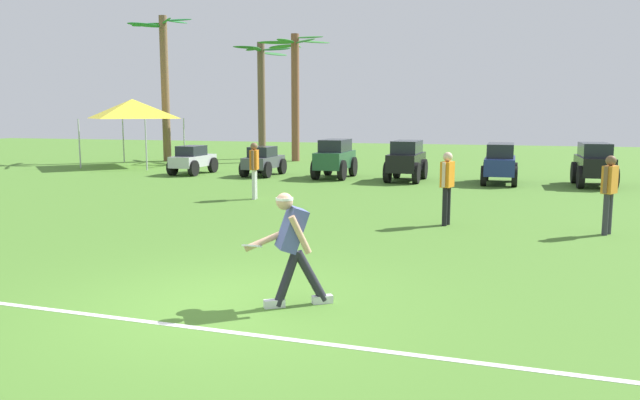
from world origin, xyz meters
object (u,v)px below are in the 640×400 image
(frisbee_thrower, at_px, (292,243))
(palm_tree_far_left, at_px, (165,79))
(parked_car_slot_a, at_px, (193,159))
(parked_car_slot_c, at_px, (335,158))
(parked_car_slot_b, at_px, (263,161))
(teammate_near_sideline, at_px, (254,165))
(palm_tree_right_of_centre, at_px, (295,87))
(teammate_deep, at_px, (609,187))
(parked_car_slot_d, at_px, (406,160))
(teammate_midfield, at_px, (447,181))
(event_tent, at_px, (132,109))
(parked_car_slot_f, at_px, (594,163))
(parked_car_slot_e, at_px, (500,162))
(frisbee_in_flight, at_px, (252,246))
(palm_tree_left_of_centre, at_px, (262,93))

(frisbee_thrower, relative_size, palm_tree_far_left, 0.21)
(palm_tree_far_left, bearing_deg, parked_car_slot_a, -52.06)
(frisbee_thrower, bearing_deg, parked_car_slot_c, 102.97)
(parked_car_slot_b, bearing_deg, teammate_near_sideline, -70.71)
(teammate_near_sideline, relative_size, palm_tree_right_of_centre, 0.26)
(teammate_deep, height_order, parked_car_slot_a, teammate_deep)
(palm_tree_right_of_centre, bearing_deg, parked_car_slot_d, -48.13)
(teammate_near_sideline, distance_m, teammate_deep, 8.99)
(teammate_deep, height_order, palm_tree_far_left, palm_tree_far_left)
(palm_tree_far_left, bearing_deg, palm_tree_right_of_centre, 15.73)
(teammate_near_sideline, bearing_deg, teammate_midfield, -25.34)
(frisbee_thrower, distance_m, event_tent, 21.77)
(teammate_near_sideline, xyz_separation_m, event_tent, (-9.18, 8.39, 1.58))
(teammate_deep, relative_size, palm_tree_far_left, 0.23)
(frisbee_thrower, xyz_separation_m, parked_car_slot_c, (-3.41, 14.81, -0.06))
(parked_car_slot_a, bearing_deg, parked_car_slot_f, 0.36)
(parked_car_slot_f, bearing_deg, teammate_deep, -95.55)
(parked_car_slot_a, xyz_separation_m, parked_car_slot_e, (11.44, 0.04, 0.16))
(parked_car_slot_b, xyz_separation_m, palm_tree_far_left, (-7.14, 5.30, 3.41))
(teammate_deep, bearing_deg, parked_car_slot_b, 140.62)
(frisbee_thrower, distance_m, parked_car_slot_e, 14.84)
(frisbee_thrower, relative_size, parked_car_slot_a, 0.64)
(parked_car_slot_b, bearing_deg, palm_tree_right_of_centre, 98.62)
(parked_car_slot_c, bearing_deg, palm_tree_far_left, 151.93)
(teammate_near_sideline, bearing_deg, frisbee_in_flight, -67.91)
(parked_car_slot_f, bearing_deg, teammate_near_sideline, -147.83)
(frisbee_in_flight, relative_size, parked_car_slot_a, 0.12)
(palm_tree_right_of_centre, bearing_deg, teammate_midfield, -61.12)
(parked_car_slot_d, xyz_separation_m, palm_tree_far_left, (-12.58, 5.55, 3.23))
(teammate_midfield, xyz_separation_m, teammate_deep, (3.13, -0.16, 0.00))
(palm_tree_left_of_centre, distance_m, palm_tree_right_of_centre, 2.48)
(frisbee_thrower, bearing_deg, palm_tree_right_of_centre, 108.43)
(teammate_midfield, distance_m, parked_car_slot_e, 8.51)
(frisbee_in_flight, xyz_separation_m, parked_car_slot_b, (-5.71, 14.90, -0.19))
(teammate_near_sideline, xyz_separation_m, parked_car_slot_d, (3.34, 5.78, -0.20))
(teammate_near_sideline, bearing_deg, parked_car_slot_f, 32.17)
(palm_tree_left_of_centre, relative_size, palm_tree_right_of_centre, 0.97)
(parked_car_slot_f, xyz_separation_m, palm_tree_right_of_centre, (-12.58, 7.12, 2.84))
(frisbee_in_flight, xyz_separation_m, parked_car_slot_a, (-8.56, 14.69, -0.19))
(frisbee_thrower, height_order, parked_car_slot_c, frisbee_thrower)
(frisbee_in_flight, xyz_separation_m, teammate_midfield, (1.84, 6.29, 0.19))
(teammate_deep, bearing_deg, parked_car_slot_a, 147.67)
(parked_car_slot_e, xyz_separation_m, palm_tree_left_of_centre, (-11.85, 8.30, 2.63))
(parked_car_slot_a, bearing_deg, event_tent, 148.79)
(parked_car_slot_a, height_order, parked_car_slot_c, parked_car_slot_c)
(teammate_deep, bearing_deg, parked_car_slot_c, 131.96)
(parked_car_slot_c, bearing_deg, teammate_near_sideline, -96.50)
(event_tent, bearing_deg, palm_tree_far_left, 91.26)
(frisbee_in_flight, distance_m, parked_car_slot_d, 14.64)
(palm_tree_right_of_centre, bearing_deg, event_tent, -142.25)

